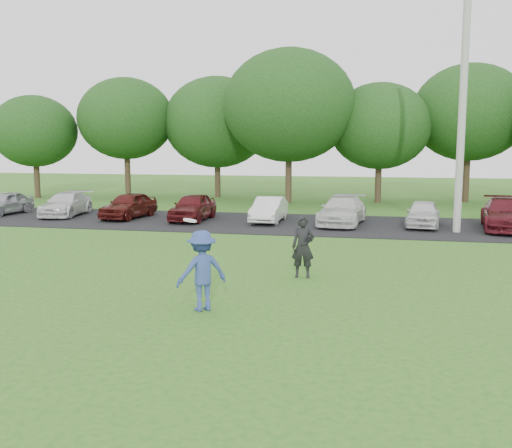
% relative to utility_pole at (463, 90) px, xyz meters
% --- Properties ---
extents(ground, '(100.00, 100.00, 0.00)m').
position_rel_utility_pole_xyz_m(ground, '(-5.96, -11.91, -5.29)').
color(ground, '#29621C').
rests_on(ground, ground).
extents(parking_lot, '(32.00, 6.50, 0.03)m').
position_rel_utility_pole_xyz_m(parking_lot, '(-5.96, 1.09, -5.28)').
color(parking_lot, black).
rests_on(parking_lot, ground).
extents(utility_pole, '(0.28, 0.28, 10.58)m').
position_rel_utility_pole_xyz_m(utility_pole, '(0.00, 0.00, 0.00)').
color(utility_pole, '#AEADA8').
rests_on(utility_pole, ground).
extents(frisbee_player, '(1.19, 1.13, 1.86)m').
position_rel_utility_pole_xyz_m(frisbee_player, '(-6.34, -11.81, -4.48)').
color(frisbee_player, '#31478B').
rests_on(frisbee_player, ground).
extents(camera_bystander, '(0.57, 0.42, 1.56)m').
position_rel_utility_pole_xyz_m(camera_bystander, '(-4.73, -8.55, -4.51)').
color(camera_bystander, black).
rests_on(camera_bystander, ground).
extents(parked_cars, '(30.37, 4.52, 1.26)m').
position_rel_utility_pole_xyz_m(parked_cars, '(-5.34, 1.23, -4.69)').
color(parked_cars, '#A7A8AE').
rests_on(parked_cars, parking_lot).
extents(tree_row, '(42.39, 9.85, 8.64)m').
position_rel_utility_pole_xyz_m(tree_row, '(-4.45, 10.85, -0.38)').
color(tree_row, '#38281C').
rests_on(tree_row, ground).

